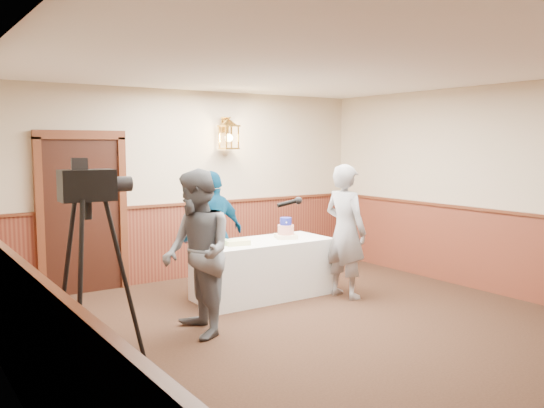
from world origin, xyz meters
The scene contains 10 objects.
ground centered at (0.00, 0.00, 0.00)m, with size 7.00×7.00×0.00m, color black.
room_shell centered at (-0.05, 0.45, 1.52)m, with size 6.02×7.02×2.81m.
display_table centered at (0.29, 1.90, 0.38)m, with size 1.80×0.80×0.75m, color white.
tiered_cake centered at (0.64, 1.89, 0.86)m, with size 0.35×0.35×0.28m.
sheet_cake_yellow centered at (-0.15, 1.83, 0.78)m, with size 0.29×0.22×0.06m, color #F4F894.
sheet_cake_green centered at (-0.36, 1.95, 0.78)m, with size 0.28×0.22×0.07m, color #ADD999.
interviewer centered at (-1.12, 1.01, 0.88)m, with size 1.52×0.94×1.76m.
baker centered at (1.18, 1.29, 0.88)m, with size 0.64×0.42×1.75m, color gray.
assistant_p centered at (-0.21, 2.33, 0.83)m, with size 0.97×0.41×1.66m, color navy.
tv_camera_rig centered at (-2.38, 0.51, 0.81)m, with size 0.71×0.66×1.80m.
Camera 1 is at (-3.79, -4.32, 2.02)m, focal length 38.00 mm.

